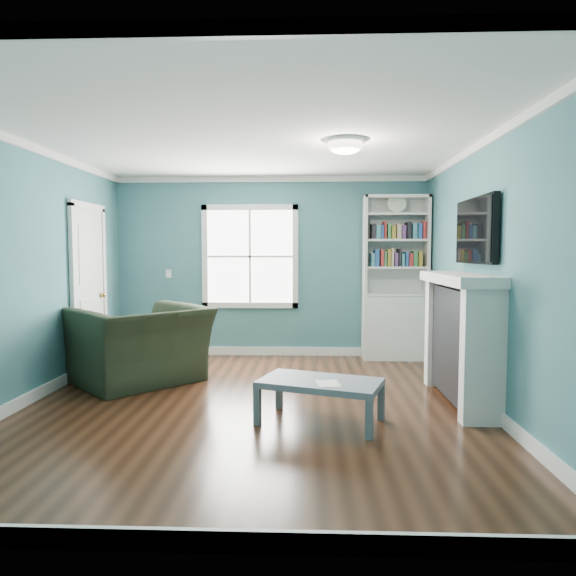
{
  "coord_description": "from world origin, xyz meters",
  "views": [
    {
      "loc": [
        0.54,
        -4.96,
        1.51
      ],
      "look_at": [
        0.33,
        0.4,
        1.14
      ],
      "focal_mm": 32.0,
      "sensor_mm": 36.0,
      "label": 1
    }
  ],
  "objects": [
    {
      "name": "floor",
      "position": [
        0.0,
        0.0,
        0.0
      ],
      "size": [
        5.0,
        5.0,
        0.0
      ],
      "primitive_type": "plane",
      "color": "black",
      "rests_on": "ground"
    },
    {
      "name": "room_walls",
      "position": [
        0.0,
        0.0,
        1.58
      ],
      "size": [
        5.0,
        5.0,
        5.0
      ],
      "color": "#396670",
      "rests_on": "ground"
    },
    {
      "name": "trim",
      "position": [
        0.0,
        0.0,
        1.24
      ],
      "size": [
        4.5,
        5.0,
        2.6
      ],
      "color": "white",
      "rests_on": "ground"
    },
    {
      "name": "window",
      "position": [
        -0.3,
        2.49,
        1.45
      ],
      "size": [
        1.4,
        0.06,
        1.5
      ],
      "color": "white",
      "rests_on": "room_walls"
    },
    {
      "name": "bookshelf",
      "position": [
        1.77,
        2.3,
        0.92
      ],
      "size": [
        0.9,
        0.35,
        2.31
      ],
      "color": "silver",
      "rests_on": "ground"
    },
    {
      "name": "fireplace",
      "position": [
        2.08,
        0.2,
        0.64
      ],
      "size": [
        0.44,
        1.58,
        1.3
      ],
      "color": "black",
      "rests_on": "ground"
    },
    {
      "name": "tv",
      "position": [
        2.2,
        0.2,
        1.72
      ],
      "size": [
        0.06,
        1.1,
        0.65
      ],
      "primitive_type": "cube",
      "color": "black",
      "rests_on": "fireplace"
    },
    {
      "name": "door",
      "position": [
        -2.22,
        1.4,
        1.07
      ],
      "size": [
        0.12,
        0.98,
        2.17
      ],
      "color": "silver",
      "rests_on": "ground"
    },
    {
      "name": "ceiling_fixture",
      "position": [
        0.9,
        0.1,
        2.55
      ],
      "size": [
        0.38,
        0.38,
        0.15
      ],
      "color": "white",
      "rests_on": "room_walls"
    },
    {
      "name": "light_switch",
      "position": [
        -1.5,
        2.48,
        1.2
      ],
      "size": [
        0.08,
        0.01,
        0.12
      ],
      "primitive_type": "cube",
      "color": "white",
      "rests_on": "room_walls"
    },
    {
      "name": "recliner",
      "position": [
        -1.39,
        0.83,
        0.59
      ],
      "size": [
        1.58,
        1.59,
        1.19
      ],
      "primitive_type": "imported",
      "rotation": [
        0.0,
        0.0,
        -2.34
      ],
      "color": "black",
      "rests_on": "ground"
    },
    {
      "name": "coffee_table",
      "position": [
        0.65,
        -0.47,
        0.33
      ],
      "size": [
        1.18,
        0.88,
        0.38
      ],
      "rotation": [
        0.0,
        0.0,
        -0.33
      ],
      "color": "#525C62",
      "rests_on": "ground"
    },
    {
      "name": "paper_sheet",
      "position": [
        0.72,
        -0.6,
        0.38
      ],
      "size": [
        0.22,
        0.27,
        0.0
      ],
      "primitive_type": "cube",
      "rotation": [
        0.0,
        0.0,
        0.12
      ],
      "color": "white",
      "rests_on": "coffee_table"
    }
  ]
}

